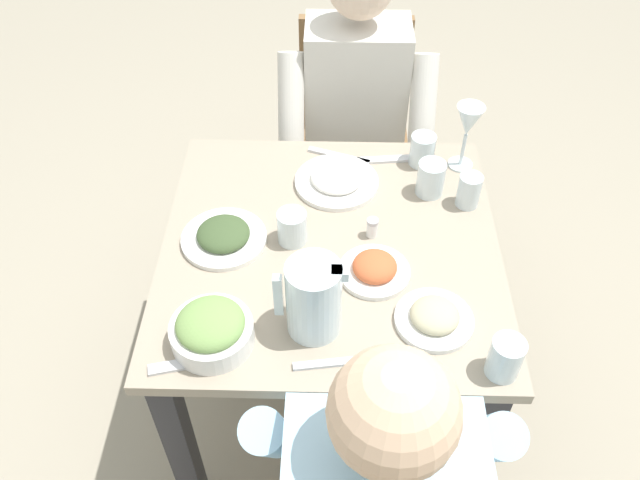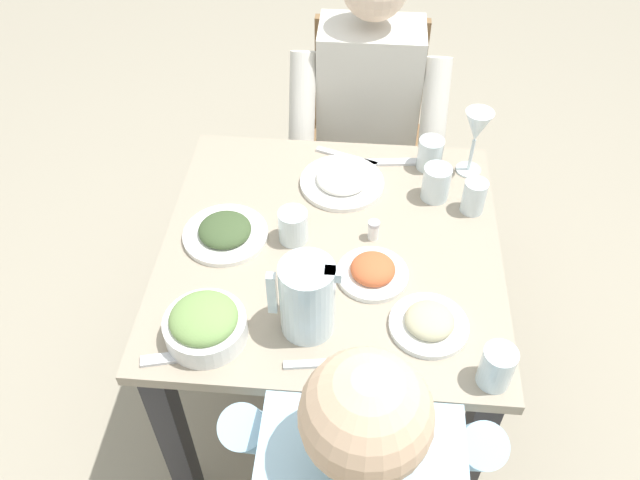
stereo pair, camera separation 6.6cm
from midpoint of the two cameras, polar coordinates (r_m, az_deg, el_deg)
The scene contains 21 objects.
ground_plane at distance 2.19m, azimuth -0.14°, elevation -13.54°, with size 8.00×8.00×0.00m, color #9E937F.
dining_table at distance 1.71m, azimuth -0.18°, elevation -3.40°, with size 0.84×0.84×0.72m.
chair_near at distance 2.35m, azimuth 2.12°, elevation 9.61°, with size 0.40×0.40×0.88m.
diner_near at distance 2.10m, azimuth 2.24°, elevation 9.55°, with size 0.48×0.53×1.18m.
water_pitcher at distance 1.38m, azimuth -1.92°, elevation -5.19°, with size 0.16×0.12×0.19m.
salad_bowl at distance 1.42m, azimuth -10.83°, elevation -7.77°, with size 0.18×0.18×0.09m.
plate_yoghurt at distance 1.77m, azimuth 0.44°, elevation 5.35°, with size 0.23×0.23×0.05m.
plate_dolmas at distance 1.64m, azimuth -9.60°, elevation 0.34°, with size 0.21×0.21×0.05m.
plate_beans at distance 1.46m, azimuth 8.82°, elevation -6.77°, with size 0.18×0.18×0.05m.
plate_rice_curry at distance 1.54m, azimuth 3.65°, elevation -2.57°, with size 0.17×0.17×0.05m.
water_glass_near_right at distance 1.75m, azimuth 8.70°, elevation 5.36°, with size 0.07×0.07×0.10m, color silver.
water_glass_near_left at distance 1.73m, azimuth 11.97°, elevation 4.26°, with size 0.06×0.06×0.09m, color silver.
water_glass_far_right at distance 1.60m, azimuth -3.62°, elevation 1.11°, with size 0.07×0.07×0.09m, color silver.
water_glass_center at distance 1.39m, azimuth 14.73°, elevation -10.04°, with size 0.07×0.07×0.10m, color silver.
water_glass_far_left at distance 1.84m, azimuth 8.02°, elevation 7.85°, with size 0.07×0.07×0.09m, color silver.
wine_glass at distance 1.80m, azimuth 11.92°, elevation 9.96°, with size 0.08×0.08×0.20m.
salt_shaker at distance 1.62m, azimuth 3.50°, elevation 1.08°, with size 0.03×0.03×0.05m.
fork_near at distance 1.43m, azimuth -12.78°, elevation -10.59°, with size 0.17×0.03×0.01m, color silver.
knife_near at distance 1.87m, azimuth 0.69°, elevation 7.41°, with size 0.18×0.02×0.01m, color silver.
fork_far at distance 1.87m, azimuth 4.73°, elevation 7.06°, with size 0.17×0.03×0.01m, color silver.
knife_far at distance 1.39m, azimuth 0.10°, elevation -10.78°, with size 0.18×0.02×0.01m, color silver.
Camera 1 is at (0.00, 1.12, 1.89)m, focal length 36.31 mm.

